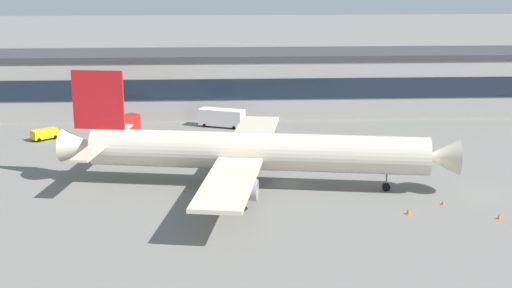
{
  "coord_description": "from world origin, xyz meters",
  "views": [
    {
      "loc": [
        -9.04,
        -95.33,
        30.83
      ],
      "look_at": [
        -3.97,
        3.88,
        5.0
      ],
      "focal_mm": 50.8,
      "sensor_mm": 36.0,
      "label": 1
    }
  ],
  "objects_px": {
    "airliner": "(251,151)",
    "traffic_cone_1": "(408,211)",
    "stair_truck": "(124,125)",
    "traffic_cone_0": "(443,202)",
    "fuel_truck": "(222,117)",
    "traffic_cone_2": "(499,216)",
    "follow_me_car": "(45,134)"
  },
  "relations": [
    {
      "from": "airliner",
      "to": "traffic_cone_1",
      "type": "bearing_deg",
      "value": -33.02
    },
    {
      "from": "stair_truck",
      "to": "traffic_cone_0",
      "type": "bearing_deg",
      "value": -40.82
    },
    {
      "from": "airliner",
      "to": "stair_truck",
      "type": "distance_m",
      "value": 37.0
    },
    {
      "from": "traffic_cone_1",
      "to": "stair_truck",
      "type": "bearing_deg",
      "value": 133.3
    },
    {
      "from": "fuel_truck",
      "to": "stair_truck",
      "type": "bearing_deg",
      "value": -161.9
    },
    {
      "from": "airliner",
      "to": "traffic_cone_0",
      "type": "height_order",
      "value": "airliner"
    },
    {
      "from": "stair_truck",
      "to": "fuel_truck",
      "type": "height_order",
      "value": "stair_truck"
    },
    {
      "from": "airliner",
      "to": "traffic_cone_2",
      "type": "relative_size",
      "value": 84.37
    },
    {
      "from": "traffic_cone_1",
      "to": "traffic_cone_0",
      "type": "bearing_deg",
      "value": 31.69
    },
    {
      "from": "follow_me_car",
      "to": "traffic_cone_1",
      "type": "relative_size",
      "value": 6.29
    },
    {
      "from": "follow_me_car",
      "to": "traffic_cone_1",
      "type": "height_order",
      "value": "follow_me_car"
    },
    {
      "from": "stair_truck",
      "to": "follow_me_car",
      "type": "bearing_deg",
      "value": -170.26
    },
    {
      "from": "stair_truck",
      "to": "traffic_cone_0",
      "type": "distance_m",
      "value": 59.98
    },
    {
      "from": "traffic_cone_1",
      "to": "traffic_cone_2",
      "type": "relative_size",
      "value": 1.13
    },
    {
      "from": "airliner",
      "to": "traffic_cone_2",
      "type": "xyz_separation_m",
      "value": [
        29.46,
        -14.47,
        -4.66
      ]
    },
    {
      "from": "stair_truck",
      "to": "airliner",
      "type": "bearing_deg",
      "value": -55.0
    },
    {
      "from": "traffic_cone_1",
      "to": "follow_me_car",
      "type": "bearing_deg",
      "value": 143.01
    },
    {
      "from": "stair_truck",
      "to": "traffic_cone_2",
      "type": "xyz_separation_m",
      "value": [
        50.61,
        -44.68,
        -1.65
      ]
    },
    {
      "from": "follow_me_car",
      "to": "airliner",
      "type": "bearing_deg",
      "value": -39.01
    },
    {
      "from": "stair_truck",
      "to": "fuel_truck",
      "type": "xyz_separation_m",
      "value": [
        17.46,
        5.71,
        -0.1
      ]
    },
    {
      "from": "traffic_cone_1",
      "to": "airliner",
      "type": "bearing_deg",
      "value": 146.98
    },
    {
      "from": "airliner",
      "to": "traffic_cone_1",
      "type": "relative_size",
      "value": 74.8
    },
    {
      "from": "traffic_cone_0",
      "to": "traffic_cone_2",
      "type": "bearing_deg",
      "value": -46.36
    },
    {
      "from": "airliner",
      "to": "stair_truck",
      "type": "height_order",
      "value": "airliner"
    },
    {
      "from": "follow_me_car",
      "to": "traffic_cone_1",
      "type": "bearing_deg",
      "value": -36.99
    },
    {
      "from": "stair_truck",
      "to": "traffic_cone_0",
      "type": "height_order",
      "value": "stair_truck"
    },
    {
      "from": "follow_me_car",
      "to": "traffic_cone_0",
      "type": "height_order",
      "value": "follow_me_car"
    },
    {
      "from": "stair_truck",
      "to": "traffic_cone_1",
      "type": "height_order",
      "value": "stair_truck"
    },
    {
      "from": "airliner",
      "to": "traffic_cone_0",
      "type": "xyz_separation_m",
      "value": [
        24.23,
        -8.98,
        -4.69
      ]
    },
    {
      "from": "follow_me_car",
      "to": "traffic_cone_2",
      "type": "xyz_separation_m",
      "value": [
        63.94,
        -42.4,
        -0.77
      ]
    },
    {
      "from": "airliner",
      "to": "traffic_cone_1",
      "type": "height_order",
      "value": "airliner"
    },
    {
      "from": "stair_truck",
      "to": "fuel_truck",
      "type": "bearing_deg",
      "value": 18.1
    }
  ]
}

